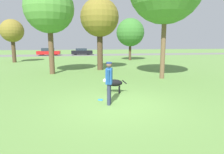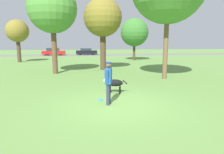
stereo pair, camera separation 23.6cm
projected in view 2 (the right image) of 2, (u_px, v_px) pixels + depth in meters
ground_plane at (115, 105)px, 7.45m from camera, size 120.00×120.00×0.00m
far_road_strip at (89, 55)px, 37.79m from camera, size 120.00×6.00×0.01m
person at (108, 80)px, 7.43m from camera, size 0.33×0.69×1.61m
dog at (114, 83)px, 9.21m from camera, size 1.10×0.52×0.66m
frisbee at (100, 100)px, 8.14m from camera, size 0.22×0.22×0.02m
tree_near_left at (52, 9)px, 14.31m from camera, size 3.53×3.53×6.49m
tree_far_left at (17, 31)px, 23.34m from camera, size 2.62×2.62×4.98m
tree_mid_center at (103, 18)px, 16.50m from camera, size 3.18×3.18×5.96m
tree_far_right at (134, 32)px, 25.97m from camera, size 3.63×3.63×5.44m
parked_car_red at (54, 52)px, 36.60m from camera, size 4.07×1.94×1.35m
parked_car_black at (86, 52)px, 37.95m from camera, size 3.95×1.76×1.25m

